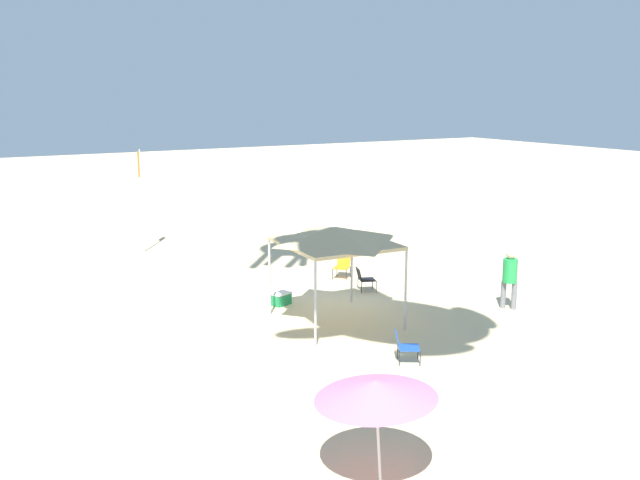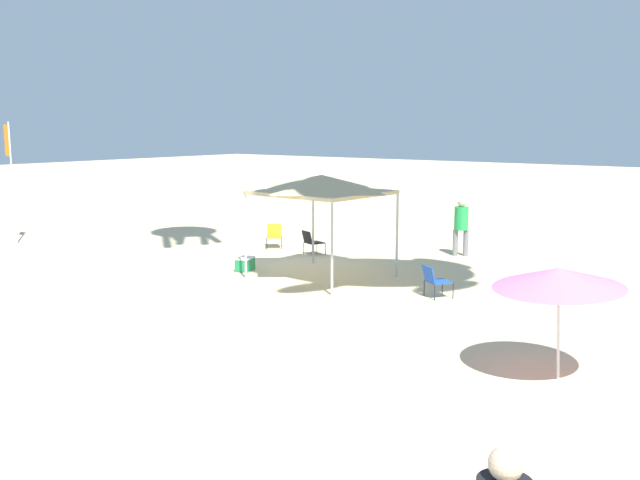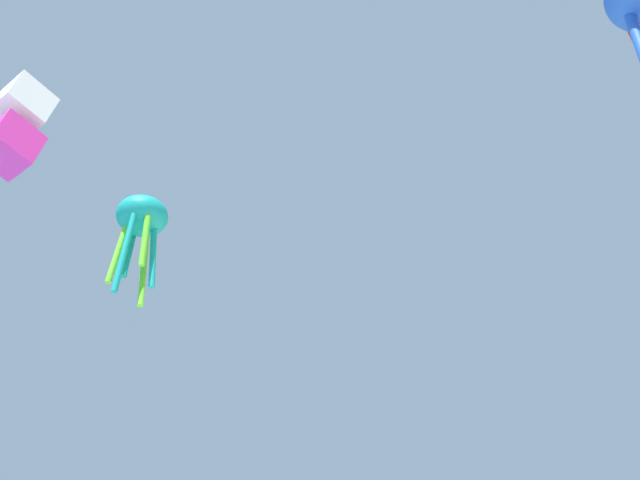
# 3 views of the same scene
# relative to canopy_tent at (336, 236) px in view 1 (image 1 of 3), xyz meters

# --- Properties ---
(ground) EXTENTS (120.00, 120.00, 0.10)m
(ground) POSITION_rel_canopy_tent_xyz_m (1.57, -0.97, -2.66)
(ground) COLOR beige
(canopy_tent) EXTENTS (3.34, 3.12, 2.89)m
(canopy_tent) POSITION_rel_canopy_tent_xyz_m (0.00, 0.00, 0.00)
(canopy_tent) COLOR #B7B7BC
(canopy_tent) RESTS_ON ground
(beach_umbrella) EXTENTS (2.17, 2.17, 2.01)m
(beach_umbrella) POSITION_rel_canopy_tent_xyz_m (-7.95, 4.07, -0.86)
(beach_umbrella) COLOR silver
(beach_umbrella) RESTS_ON ground
(folding_chair_left_of_tent) EXTENTS (0.77, 0.80, 0.82)m
(folding_chair_left_of_tent) POSITION_rel_canopy_tent_xyz_m (-3.64, 0.18, -2.14)
(folding_chair_left_of_tent) COLOR black
(folding_chair_left_of_tent) RESTS_ON ground
(folding_chair_facing_ocean) EXTENTS (0.80, 0.81, 0.82)m
(folding_chair_facing_ocean) POSITION_rel_canopy_tent_xyz_m (4.27, -2.93, -2.14)
(folding_chair_facing_ocean) COLOR black
(folding_chair_facing_ocean) RESTS_ON ground
(folding_chair_near_cooler) EXTENTS (0.70, 0.76, 0.82)m
(folding_chair_near_cooler) POSITION_rel_canopy_tent_xyz_m (2.37, -2.60, -2.14)
(folding_chair_near_cooler) COLOR black
(folding_chair_near_cooler) RESTS_ON ground
(cooler_box) EXTENTS (0.59, 0.72, 0.40)m
(cooler_box) POSITION_rel_canopy_tent_xyz_m (2.37, 0.59, -2.41)
(cooler_box) COLOR #1E8C4C
(cooler_box) RESTS_ON ground
(banner_flag) EXTENTS (0.36, 0.06, 4.36)m
(banner_flag) POSITION_rel_canopy_tent_xyz_m (12.28, 2.08, -0.01)
(banner_flag) COLOR silver
(banner_flag) RESTS_ON ground
(person_near_umbrella) EXTENTS (0.45, 0.45, 1.90)m
(person_near_umbrella) POSITION_rel_canopy_tent_xyz_m (-1.62, -5.43, -1.50)
(person_near_umbrella) COLOR slate
(person_near_umbrella) RESTS_ON ground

